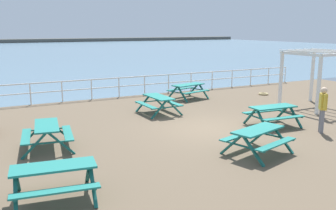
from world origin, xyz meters
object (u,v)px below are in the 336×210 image
at_px(picnic_table_near_right, 54,174).
at_px(picnic_table_seaward, 188,88).
at_px(picnic_table_far_right, 258,135).
at_px(picnic_table_corner, 47,131).
at_px(picnic_table_mid_centre, 159,101).
at_px(picnic_table_far_left, 273,111).
at_px(lattice_pergola, 316,65).
at_px(visitor, 323,107).

relative_size(picnic_table_near_right, picnic_table_seaward, 0.95).
distance_m(picnic_table_far_right, picnic_table_corner, 6.46).
relative_size(picnic_table_near_right, picnic_table_mid_centre, 1.09).
bearing_deg(picnic_table_far_left, lattice_pergola, 26.56).
bearing_deg(picnic_table_far_left, picnic_table_near_right, -159.70).
bearing_deg(picnic_table_far_left, picnic_table_mid_centre, 131.17).
bearing_deg(picnic_table_near_right, picnic_table_far_right, 10.69).
bearing_deg(picnic_table_corner, lattice_pergola, -78.47).
distance_m(picnic_table_far_left, lattice_pergola, 4.79).
distance_m(picnic_table_corner, visitor, 9.48).
bearing_deg(picnic_table_corner, picnic_table_mid_centre, -53.33).
height_order(picnic_table_corner, visitor, visitor).
height_order(picnic_table_mid_centre, picnic_table_far_left, same).
xyz_separation_m(picnic_table_near_right, visitor, (9.58, 1.00, 0.36)).
bearing_deg(picnic_table_seaward, lattice_pergola, -61.18).
bearing_deg(picnic_table_mid_centre, picnic_table_near_right, 137.43).
relative_size(picnic_table_mid_centre, lattice_pergola, 0.68).
distance_m(picnic_table_near_right, lattice_pergola, 13.67).
relative_size(picnic_table_seaward, picnic_table_corner, 1.04).
xyz_separation_m(picnic_table_mid_centre, lattice_pergola, (7.19, -2.18, 1.41)).
distance_m(picnic_table_seaward, lattice_pergola, 6.42).
bearing_deg(picnic_table_far_left, picnic_table_seaward, 93.96).
bearing_deg(lattice_pergola, picnic_table_seaward, 130.78).
xyz_separation_m(picnic_table_mid_centre, picnic_table_far_left, (2.96, -3.92, 0.00)).
relative_size(picnic_table_far_right, picnic_table_corner, 1.06).
xyz_separation_m(picnic_table_far_left, picnic_table_seaward, (0.02, 6.39, 0.00)).
bearing_deg(picnic_table_far_right, picnic_table_near_right, 166.97).
xyz_separation_m(picnic_table_far_right, picnic_table_seaward, (2.73, 8.65, 0.00)).
height_order(picnic_table_far_left, picnic_table_far_right, same).
bearing_deg(picnic_table_far_right, visitor, -3.94).
xyz_separation_m(picnic_table_mid_centre, picnic_table_corner, (-5.23, -2.76, 0.00)).
xyz_separation_m(picnic_table_near_right, picnic_table_mid_centre, (5.72, 6.44, 0.00)).
bearing_deg(picnic_table_mid_centre, picnic_table_far_right, -178.68).
bearing_deg(picnic_table_far_right, picnic_table_mid_centre, 76.77).
distance_m(picnic_table_mid_centre, lattice_pergola, 7.64).
bearing_deg(picnic_table_near_right, lattice_pergola, 26.47).
distance_m(picnic_table_far_left, picnic_table_seaward, 6.39).
bearing_deg(picnic_table_seaward, picnic_table_far_right, -120.90).
distance_m(picnic_table_far_right, picnic_table_seaward, 9.07).
bearing_deg(picnic_table_corner, picnic_table_far_left, -89.25).
xyz_separation_m(picnic_table_seaward, picnic_table_corner, (-8.21, -5.23, 0.00)).
relative_size(picnic_table_near_right, picnic_table_far_left, 1.05).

